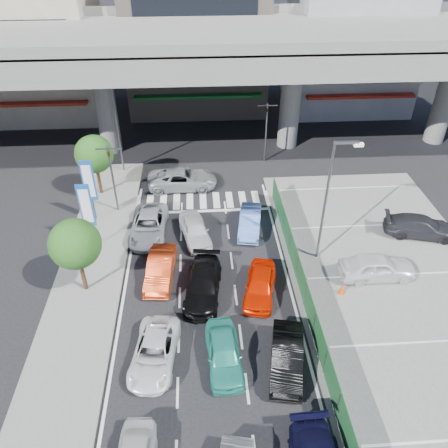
{
  "coord_description": "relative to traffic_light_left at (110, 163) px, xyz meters",
  "views": [
    {
      "loc": [
        -0.23,
        -14.66,
        18.03
      ],
      "look_at": [
        1.18,
        6.9,
        2.21
      ],
      "focal_mm": 35.0,
      "sensor_mm": 36.0,
      "label": 1
    }
  ],
  "objects": [
    {
      "name": "taxi_orange_right",
      "position": [
        9.17,
        -8.98,
        -3.25
      ],
      "size": [
        2.52,
        4.32,
        1.38
      ],
      "primitive_type": "imported",
      "rotation": [
        0.0,
        0.0,
        -0.23
      ],
      "color": "red",
      "rests_on": "ground"
    },
    {
      "name": "signboard_near",
      "position": [
        -1.0,
        -4.01,
        -0.87
      ],
      "size": [
        0.8,
        0.14,
        4.7
      ],
      "color": "#595B60",
      "rests_on": "ground"
    },
    {
      "name": "crossing_wagon_silver",
      "position": [
        4.66,
        3.04,
        -3.19
      ],
      "size": [
        5.37,
        2.5,
        1.49
      ],
      "primitive_type": "imported",
      "rotation": [
        0.0,
        0.0,
        1.58
      ],
      "color": "#93979B",
      "rests_on": "ground"
    },
    {
      "name": "traffic_cone",
      "position": [
        13.83,
        -9.32,
        -3.5
      ],
      "size": [
        0.5,
        0.5,
        0.74
      ],
      "primitive_type": "cone",
      "rotation": [
        0.0,
        0.0,
        -0.38
      ],
      "color": "#E3440C",
      "rests_on": "parking_lot"
    },
    {
      "name": "building_center",
      "position": [
        6.2,
        20.97,
        3.56
      ],
      "size": [
        14.0,
        10.9,
        15.0
      ],
      "color": "gray",
      "rests_on": "ground"
    },
    {
      "name": "hatch_black_mid_right",
      "position": [
        9.8,
        -13.92,
        -3.25
      ],
      "size": [
        2.25,
        4.39,
        1.38
      ],
      "primitive_type": "imported",
      "rotation": [
        0.0,
        0.0,
        -0.2
      ],
      "color": "black",
      "rests_on": "ground"
    },
    {
      "name": "sidewalk_left",
      "position": [
        -0.8,
        -8.0,
        -3.88
      ],
      "size": [
        4.0,
        30.0,
        0.12
      ],
      "primitive_type": "cube",
      "color": "#5C5B59",
      "rests_on": "ground"
    },
    {
      "name": "sedan_white_front_mid",
      "position": [
        5.56,
        -3.56,
        -3.25
      ],
      "size": [
        2.46,
        4.3,
        1.38
      ],
      "primitive_type": "imported",
      "rotation": [
        0.0,
        0.0,
        0.21
      ],
      "color": "silver",
      "rests_on": "ground"
    },
    {
      "name": "expressway",
      "position": [
        6.2,
        10.0,
        4.83
      ],
      "size": [
        64.0,
        14.0,
        10.75
      ],
      "color": "#63635F",
      "rests_on": "ground"
    },
    {
      "name": "ground",
      "position": [
        6.2,
        -12.0,
        -3.94
      ],
      "size": [
        120.0,
        120.0,
        0.0
      ],
      "primitive_type": "plane",
      "color": "black",
      "rests_on": "ground"
    },
    {
      "name": "parked_sedan_dgrey",
      "position": [
        20.58,
        -4.22,
        -3.19
      ],
      "size": [
        5.04,
        3.0,
        1.37
      ],
      "primitive_type": "imported",
      "rotation": [
        0.0,
        0.0,
        1.33
      ],
      "color": "#2B2B2F",
      "rests_on": "parking_lot"
    },
    {
      "name": "sedan_black_mid",
      "position": [
        5.95,
        -8.75,
        -3.25
      ],
      "size": [
        2.52,
        4.96,
        1.38
      ],
      "primitive_type": "imported",
      "rotation": [
        0.0,
        0.0,
        -0.13
      ],
      "color": "black",
      "rests_on": "ground"
    },
    {
      "name": "kei_truck_front_right",
      "position": [
        9.29,
        -2.82,
        -3.28
      ],
      "size": [
        2.07,
        4.19,
        1.32
      ],
      "primitive_type": "imported",
      "rotation": [
        0.0,
        0.0,
        -0.17
      ],
      "color": "#4A70C1",
      "rests_on": "ground"
    },
    {
      "name": "taxi_orange_left",
      "position": [
        3.48,
        -7.26,
        -3.25
      ],
      "size": [
        1.82,
        4.3,
        1.38
      ],
      "primitive_type": "imported",
      "rotation": [
        0.0,
        0.0,
        -0.09
      ],
      "color": "#BD3310",
      "rests_on": "ground"
    },
    {
      "name": "signboard_far",
      "position": [
        -1.4,
        -1.01,
        -0.87
      ],
      "size": [
        0.8,
        0.14,
        4.7
      ],
      "color": "#595B60",
      "rests_on": "ground"
    },
    {
      "name": "wagon_silver_front_left",
      "position": [
        2.47,
        -2.87,
        -3.25
      ],
      "size": [
        2.5,
        5.06,
        1.38
      ],
      "primitive_type": "imported",
      "rotation": [
        0.0,
        0.0,
        -0.04
      ],
      "color": "#B7B8C0",
      "rests_on": "ground"
    },
    {
      "name": "sedan_white_mid_left",
      "position": [
        3.49,
        -13.16,
        -3.32
      ],
      "size": [
        2.56,
        4.62,
        1.22
      ],
      "primitive_type": "imported",
      "rotation": [
        0.0,
        0.0,
        -0.13
      ],
      "color": "white",
      "rests_on": "ground"
    },
    {
      "name": "taxi_teal_mid",
      "position": [
        6.83,
        -13.48,
        -3.25
      ],
      "size": [
        1.86,
        4.14,
        1.38
      ],
      "primitive_type": "imported",
      "rotation": [
        0.0,
        0.0,
        0.06
      ],
      "color": "teal",
      "rests_on": "ground"
    },
    {
      "name": "tree_near",
      "position": [
        -0.8,
        -8.0,
        -0.55
      ],
      "size": [
        2.8,
        2.8,
        4.8
      ],
      "color": "#382314",
      "rests_on": "ground"
    },
    {
      "name": "traffic_light_left",
      "position": [
        0.0,
        0.0,
        0.0
      ],
      "size": [
        1.6,
        1.24,
        5.2
      ],
      "color": "#595B60",
      "rests_on": "ground"
    },
    {
      "name": "street_lamp_left",
      "position": [
        -0.13,
        6.0,
        0.83
      ],
      "size": [
        1.65,
        0.22,
        8.0
      ],
      "color": "#595B60",
      "rests_on": "ground"
    },
    {
      "name": "fence_run",
      "position": [
        11.5,
        -11.0,
        -3.04
      ],
      "size": [
        0.16,
        22.0,
        1.8
      ],
      "primitive_type": null,
      "color": "#1B4E27",
      "rests_on": "ground"
    },
    {
      "name": "parked_sedan_white",
      "position": [
        16.24,
        -8.06,
        -3.11
      ],
      "size": [
        4.5,
        1.84,
        1.53
      ],
      "primitive_type": "imported",
      "rotation": [
        0.0,
        0.0,
        1.58
      ],
      "color": "white",
      "rests_on": "parking_lot"
    },
    {
      "name": "traffic_light_right",
      "position": [
        11.7,
        7.0,
        0.0
      ],
      "size": [
        1.6,
        1.24,
        5.2
      ],
      "color": "#595B60",
      "rests_on": "ground"
    },
    {
      "name": "parking_lot",
      "position": [
        17.2,
        -10.0,
        -3.91
      ],
      "size": [
        12.0,
        28.0,
        0.06
      ],
      "primitive_type": "cube",
      "color": "#5C5B59",
      "rests_on": "ground"
    },
    {
      "name": "building_east",
      "position": [
        22.2,
        19.97,
        2.06
      ],
      "size": [
        12.0,
        10.9,
        12.0
      ],
      "color": "gray",
      "rests_on": "ground"
    },
    {
      "name": "tree_far",
      "position": [
        -1.6,
        2.5,
        -0.55
      ],
      "size": [
        2.8,
        2.8,
        4.8
      ],
      "color": "#382314",
      "rests_on": "ground"
    },
    {
      "name": "street_lamp_right",
      "position": [
        13.37,
        -6.0,
        0.83
      ],
      "size": [
        1.65,
        0.22,
        8.0
      ],
      "color": "#595B60",
      "rests_on": "ground"
    },
    {
      "name": "building_west",
      "position": [
        -9.8,
        19.97,
        2.56
      ],
      "size": [
        12.0,
        10.9,
        13.0
      ],
      "color": "#9E9580",
      "rests_on": "ground"
    }
  ]
}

